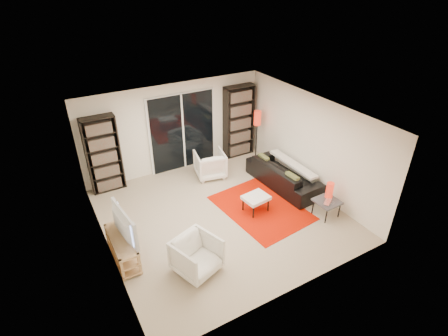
{
  "coord_description": "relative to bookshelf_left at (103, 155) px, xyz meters",
  "views": [
    {
      "loc": [
        -3.1,
        -5.59,
        4.93
      ],
      "look_at": [
        0.25,
        0.3,
        1.0
      ],
      "focal_mm": 28.0,
      "sensor_mm": 36.0,
      "label": 1
    }
  ],
  "objects": [
    {
      "name": "floor",
      "position": [
        1.95,
        -2.33,
        -0.98
      ],
      "size": [
        5.0,
        5.0,
        0.0
      ],
      "primitive_type": "plane",
      "color": "beige",
      "rests_on": "ground"
    },
    {
      "name": "wall_back",
      "position": [
        1.95,
        0.17,
        0.22
      ],
      "size": [
        5.0,
        0.02,
        2.4
      ],
      "primitive_type": "cube",
      "color": "white",
      "rests_on": "ground"
    },
    {
      "name": "wall_front",
      "position": [
        1.95,
        -4.83,
        0.22
      ],
      "size": [
        5.0,
        0.02,
        2.4
      ],
      "primitive_type": "cube",
      "color": "white",
      "rests_on": "ground"
    },
    {
      "name": "wall_left",
      "position": [
        -0.55,
        -2.33,
        0.22
      ],
      "size": [
        0.02,
        5.0,
        2.4
      ],
      "primitive_type": "cube",
      "color": "white",
      "rests_on": "ground"
    },
    {
      "name": "wall_right",
      "position": [
        4.45,
        -2.33,
        0.22
      ],
      "size": [
        0.02,
        5.0,
        2.4
      ],
      "primitive_type": "cube",
      "color": "white",
      "rests_on": "ground"
    },
    {
      "name": "ceiling",
      "position": [
        1.95,
        -2.33,
        1.42
      ],
      "size": [
        5.0,
        5.0,
        0.02
      ],
      "primitive_type": "cube",
      "color": "white",
      "rests_on": "wall_back"
    },
    {
      "name": "sliding_door",
      "position": [
        2.15,
        0.13,
        0.07
      ],
      "size": [
        1.92,
        0.08,
        2.16
      ],
      "color": "white",
      "rests_on": "ground"
    },
    {
      "name": "bookshelf_left",
      "position": [
        0.0,
        0.0,
        0.0
      ],
      "size": [
        0.8,
        0.3,
        1.95
      ],
      "color": "black",
      "rests_on": "ground"
    },
    {
      "name": "bookshelf_right",
      "position": [
        3.85,
        -0.0,
        0.07
      ],
      "size": [
        0.9,
        0.3,
        2.1
      ],
      "color": "black",
      "rests_on": "ground"
    },
    {
      "name": "tv_stand",
      "position": [
        -0.37,
        -2.62,
        -0.71
      ],
      "size": [
        0.38,
        1.18,
        0.5
      ],
      "color": "#E3BA84",
      "rests_on": "floor"
    },
    {
      "name": "tv",
      "position": [
        -0.35,
        -2.62,
        -0.17
      ],
      "size": [
        0.25,
        1.06,
        0.6
      ],
      "primitive_type": "imported",
      "rotation": [
        0.0,
        0.0,
        1.68
      ],
      "color": "black",
      "rests_on": "tv_stand"
    },
    {
      "name": "rug",
      "position": [
        2.88,
        -2.59,
        -0.97
      ],
      "size": [
        1.82,
        2.34,
        0.01
      ],
      "primitive_type": "cube",
      "rotation": [
        0.0,
        0.0,
        0.1
      ],
      "color": "red",
      "rests_on": "floor"
    },
    {
      "name": "sofa",
      "position": [
        3.94,
        -2.05,
        -0.66
      ],
      "size": [
        0.96,
        2.17,
        0.62
      ],
      "primitive_type": "imported",
      "rotation": [
        0.0,
        0.0,
        1.63
      ],
      "color": "black",
      "rests_on": "floor"
    },
    {
      "name": "armchair_back",
      "position": [
        2.53,
        -0.69,
        -0.63
      ],
      "size": [
        0.89,
        0.9,
        0.7
      ],
      "primitive_type": "imported",
      "rotation": [
        0.0,
        0.0,
        2.94
      ],
      "color": "white",
      "rests_on": "floor"
    },
    {
      "name": "armchair_front",
      "position": [
        0.74,
        -3.59,
        -0.63
      ],
      "size": [
        0.96,
        0.97,
        0.7
      ],
      "primitive_type": "imported",
      "rotation": [
        0.0,
        0.0,
        0.34
      ],
      "color": "white",
      "rests_on": "floor"
    },
    {
      "name": "ottoman",
      "position": [
        2.71,
        -2.61,
        -0.63
      ],
      "size": [
        0.61,
        0.52,
        0.4
      ],
      "color": "white",
      "rests_on": "floor"
    },
    {
      "name": "side_table",
      "position": [
        4.0,
        -3.54,
        -0.62
      ],
      "size": [
        0.53,
        0.53,
        0.4
      ],
      "color": "#45454A",
      "rests_on": "floor"
    },
    {
      "name": "laptop",
      "position": [
        3.98,
        -3.62,
        -0.56
      ],
      "size": [
        0.36,
        0.32,
        0.02
      ],
      "primitive_type": "imported",
      "rotation": [
        0.0,
        0.0,
        0.55
      ],
      "color": "silver",
      "rests_on": "side_table"
    },
    {
      "name": "table_lamp",
      "position": [
        4.12,
        -3.44,
        -0.39
      ],
      "size": [
        0.17,
        0.17,
        0.37
      ],
      "primitive_type": "cylinder",
      "color": "red",
      "rests_on": "side_table"
    },
    {
      "name": "floor_lamp",
      "position": [
        4.13,
        -0.52,
        0.17
      ],
      "size": [
        0.22,
        0.22,
        1.49
      ],
      "color": "black",
      "rests_on": "floor"
    }
  ]
}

